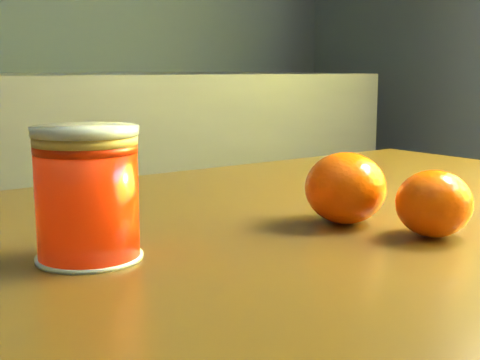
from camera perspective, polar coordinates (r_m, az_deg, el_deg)
name	(u,v)px	position (r m, az deg, el deg)	size (l,w,h in m)	color
table	(308,346)	(0.60, 5.82, -13.92)	(1.16, 0.91, 0.78)	brown
juice_glass	(87,194)	(0.50, -12.91, -1.20)	(0.08, 0.08, 0.10)	#FF2605
orange_front	(345,188)	(0.61, 8.99, -0.67)	(0.07, 0.07, 0.06)	#FF5405
orange_back	(434,204)	(0.58, 16.22, -1.94)	(0.06, 0.06, 0.06)	#FF5405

